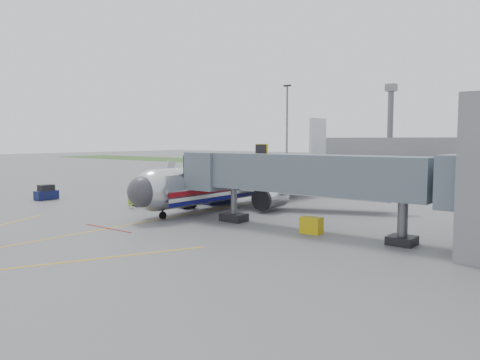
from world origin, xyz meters
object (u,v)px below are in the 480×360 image
Objects in this scene: airliner at (250,180)px; ramp_worker at (131,200)px; belt_loader at (219,199)px; baggage_tug at (46,193)px.

ramp_worker is at bearing -124.56° from airliner.
airliner is at bearing 30.22° from ramp_worker.
airliner is 8.46× the size of belt_loader.
airliner reaches higher than belt_loader.
ramp_worker is (-5.03, -8.47, 0.42)m from belt_loader.
airliner is at bearing 44.49° from belt_loader.
baggage_tug is at bearing 162.22° from ramp_worker.
belt_loader reaches higher than ramp_worker.
baggage_tug is (-21.21, -12.70, -1.84)m from airliner.
ramp_worker is at bearing 7.43° from baggage_tug.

